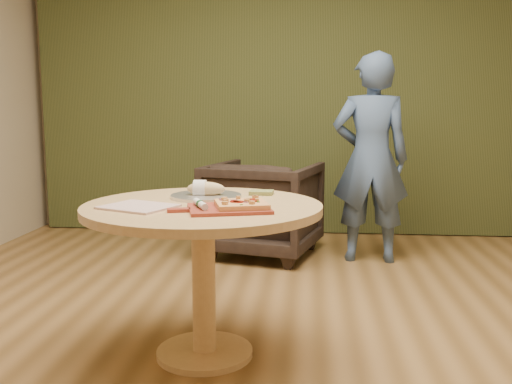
{
  "coord_description": "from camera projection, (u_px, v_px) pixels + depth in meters",
  "views": [
    {
      "loc": [
        0.19,
        -2.55,
        1.2
      ],
      "look_at": [
        -0.07,
        0.25,
        0.78
      ],
      "focal_mm": 40.0,
      "sensor_mm": 36.0,
      "label": 1
    }
  ],
  "objects": [
    {
      "name": "room_shell",
      "position": [
        267.0,
        61.0,
        2.5
      ],
      "size": [
        5.04,
        6.04,
        2.84
      ],
      "color": "olive",
      "rests_on": "ground"
    },
    {
      "name": "curtain",
      "position": [
        290.0,
        85.0,
        5.35
      ],
      "size": [
        4.8,
        0.14,
        2.78
      ],
      "primitive_type": "cube",
      "color": "#303719",
      "rests_on": "ground"
    },
    {
      "name": "pedestal_table",
      "position": [
        203.0,
        233.0,
        2.69
      ],
      "size": [
        1.12,
        1.12,
        0.75
      ],
      "rotation": [
        0.0,
        0.0,
        0.19
      ],
      "color": "#DDAF71",
      "rests_on": "ground"
    },
    {
      "name": "pizza_paddle",
      "position": [
        227.0,
        209.0,
        2.51
      ],
      "size": [
        0.47,
        0.36,
        0.01
      ],
      "rotation": [
        0.0,
        0.0,
        0.27
      ],
      "color": "maroon",
      "rests_on": "pedestal_table"
    },
    {
      "name": "flatbread_pizza",
      "position": [
        241.0,
        204.0,
        2.51
      ],
      "size": [
        0.27,
        0.27,
        0.04
      ],
      "rotation": [
        0.0,
        0.0,
        0.27
      ],
      "color": "#E7A45A",
      "rests_on": "pizza_paddle"
    },
    {
      "name": "cutlery_roll",
      "position": [
        200.0,
        204.0,
        2.49
      ],
      "size": [
        0.1,
        0.19,
        0.03
      ],
      "rotation": [
        0.0,
        0.0,
        0.42
      ],
      "color": "silver",
      "rests_on": "pizza_paddle"
    },
    {
      "name": "newspaper",
      "position": [
        138.0,
        207.0,
        2.57
      ],
      "size": [
        0.38,
        0.35,
        0.01
      ],
      "primitive_type": "cube",
      "rotation": [
        0.0,
        0.0,
        -0.42
      ],
      "color": "white",
      "rests_on": "pedestal_table"
    },
    {
      "name": "serving_tray",
      "position": [
        206.0,
        196.0,
        2.86
      ],
      "size": [
        0.36,
        0.36,
        0.02
      ],
      "color": "silver",
      "rests_on": "pedestal_table"
    },
    {
      "name": "bread_roll",
      "position": [
        204.0,
        189.0,
        2.86
      ],
      "size": [
        0.19,
        0.09,
        0.09
      ],
      "color": "#D0B67F",
      "rests_on": "serving_tray"
    },
    {
      "name": "green_packet",
      "position": [
        261.0,
        193.0,
        2.96
      ],
      "size": [
        0.12,
        0.11,
        0.02
      ],
      "primitive_type": "cube",
      "rotation": [
        0.0,
        0.0,
        -0.04
      ],
      "color": "#57612B",
      "rests_on": "pedestal_table"
    },
    {
      "name": "armchair",
      "position": [
        263.0,
        204.0,
        4.62
      ],
      "size": [
        0.99,
        0.96,
        0.85
      ],
      "primitive_type": "imported",
      "rotation": [
        0.0,
        0.0,
        2.88
      ],
      "color": "black",
      "rests_on": "ground"
    },
    {
      "name": "person_standing",
      "position": [
        371.0,
        159.0,
        4.39
      ],
      "size": [
        0.59,
        0.39,
        1.61
      ],
      "primitive_type": "imported",
      "rotation": [
        0.0,
        0.0,
        3.13
      ],
      "color": "#40587F",
      "rests_on": "ground"
    }
  ]
}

